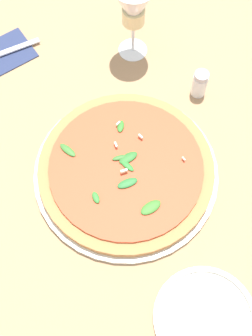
{
  "coord_description": "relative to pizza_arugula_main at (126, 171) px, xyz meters",
  "views": [
    {
      "loc": [
        0.1,
        0.35,
        0.86
      ],
      "look_at": [
        -0.01,
        -0.02,
        0.03
      ],
      "focal_mm": 50.0,
      "sensor_mm": 36.0,
      "label": 1
    }
  ],
  "objects": [
    {
      "name": "ground_plane",
      "position": [
        0.01,
        0.02,
        -0.02
      ],
      "size": [
        6.0,
        6.0,
        0.0
      ],
      "primitive_type": "plane",
      "color": "#9E7A56"
    },
    {
      "name": "side_plate_white",
      "position": [
        -0.06,
        0.31,
        -0.01
      ],
      "size": [
        0.18,
        0.18,
        0.02
      ],
      "color": "silver",
      "rests_on": "ground_plane"
    },
    {
      "name": "pizza_arugula_main",
      "position": [
        0.0,
        0.0,
        0.0
      ],
      "size": [
        0.37,
        0.37,
        0.05
      ],
      "color": "silver",
      "rests_on": "ground_plane"
    },
    {
      "name": "shaker_pepper",
      "position": [
        -0.2,
        -0.15,
        0.02
      ],
      "size": [
        0.03,
        0.03,
        0.07
      ],
      "color": "silver",
      "rests_on": "ground_plane"
    },
    {
      "name": "wine_glass",
      "position": [
        -0.1,
        -0.3,
        0.12
      ],
      "size": [
        0.09,
        0.09,
        0.19
      ],
      "color": "white",
      "rests_on": "ground_plane"
    }
  ]
}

